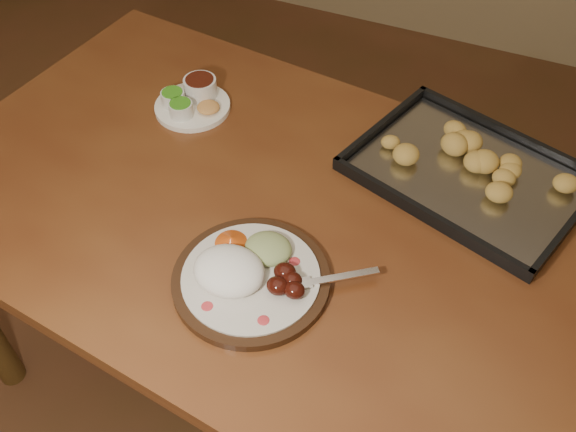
% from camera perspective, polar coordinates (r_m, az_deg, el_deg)
% --- Properties ---
extents(ground, '(4.00, 4.00, 0.00)m').
position_cam_1_polar(ground, '(1.98, -7.58, -12.66)').
color(ground, brown).
rests_on(ground, ground).
extents(dining_table, '(1.60, 1.09, 0.75)m').
position_cam_1_polar(dining_table, '(1.39, -1.18, -1.88)').
color(dining_table, brown).
rests_on(dining_table, ground).
extents(dinner_plate, '(0.36, 0.29, 0.07)m').
position_cam_1_polar(dinner_plate, '(1.18, -3.62, -5.11)').
color(dinner_plate, black).
rests_on(dinner_plate, dining_table).
extents(condiment_saucer, '(0.18, 0.18, 0.06)m').
position_cam_1_polar(condiment_saucer, '(1.55, -8.52, 10.15)').
color(condiment_saucer, white).
rests_on(condiment_saucer, dining_table).
extents(baking_tray, '(0.55, 0.47, 0.05)m').
position_cam_1_polar(baking_tray, '(1.41, 15.75, 3.82)').
color(baking_tray, black).
rests_on(baking_tray, dining_table).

